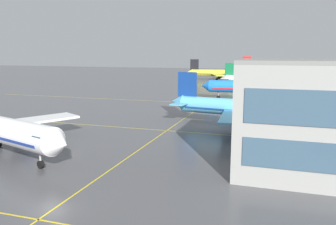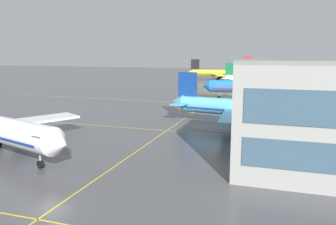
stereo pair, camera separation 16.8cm
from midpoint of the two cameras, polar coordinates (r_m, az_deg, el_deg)
name	(u,v)px [view 2 (the right image)]	position (r m, az deg, el deg)	size (l,w,h in m)	color
ground_plane	(51,210)	(36.83, -18.86, -15.21)	(600.00, 600.00, 0.00)	#4C4C4F
airliner_second_row	(247,108)	(73.29, 13.07, 0.67)	(35.41, 30.25, 11.01)	#5BB7E5
airliner_third_row	(263,88)	(113.35, 15.70, 4.03)	(39.53, 34.21, 12.32)	blue
airliner_far_left_stand	(259,80)	(149.25, 14.98, 5.21)	(33.91, 28.89, 10.69)	white
airliner_far_right_stand	(220,73)	(192.74, 8.77, 6.53)	(36.92, 31.53, 11.49)	yellow
airliner_distant_taxiway	(273,70)	(226.37, 17.13, 6.83)	(40.95, 34.79, 12.79)	white
taxiway_markings	(167,131)	(67.84, -0.14, -3.05)	(152.23, 126.88, 0.01)	yellow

